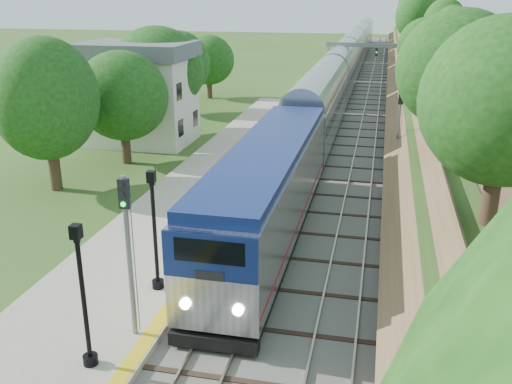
% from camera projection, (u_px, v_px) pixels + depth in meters
% --- Properties ---
extents(trackbed, '(9.50, 170.00, 0.28)m').
position_uv_depth(trackbed, '(358.00, 90.00, 71.25)').
color(trackbed, '#4C4944').
rests_on(trackbed, ground).
extents(platform, '(6.40, 68.00, 0.38)m').
position_uv_depth(platform, '(189.00, 208.00, 32.20)').
color(platform, gray).
rests_on(platform, ground).
extents(yellow_stripe, '(0.55, 68.00, 0.01)m').
position_uv_depth(yellow_stripe, '(238.00, 209.00, 31.56)').
color(yellow_stripe, gold).
rests_on(yellow_stripe, platform).
extents(embankment, '(10.64, 170.00, 11.70)m').
position_uv_depth(embankment, '(429.00, 77.00, 68.91)').
color(embankment, brown).
rests_on(embankment, ground).
extents(station_building, '(8.60, 6.60, 8.00)m').
position_uv_depth(station_building, '(140.00, 92.00, 45.58)').
color(station_building, silver).
rests_on(station_building, ground).
extents(signal_gantry, '(8.40, 0.38, 6.20)m').
position_uv_depth(signal_gantry, '(363.00, 55.00, 64.96)').
color(signal_gantry, slate).
rests_on(signal_gantry, ground).
extents(trees_behind_platform, '(7.82, 53.32, 7.21)m').
position_uv_depth(trees_behind_platform, '(121.00, 111.00, 36.27)').
color(trees_behind_platform, '#332316').
rests_on(trees_behind_platform, ground).
extents(train, '(3.23, 129.23, 4.75)m').
position_uv_depth(train, '(347.00, 64.00, 77.02)').
color(train, black).
rests_on(train, trackbed).
extents(lamppost_mid, '(0.48, 0.48, 4.88)m').
position_uv_depth(lamppost_mid, '(84.00, 305.00, 17.72)').
color(lamppost_mid, black).
rests_on(lamppost_mid, platform).
extents(lamppost_far, '(0.49, 0.49, 4.97)m').
position_uv_depth(lamppost_far, '(155.00, 238.00, 22.44)').
color(lamppost_far, black).
rests_on(lamppost_far, platform).
extents(signal_platform, '(0.34, 0.27, 5.83)m').
position_uv_depth(signal_platform, '(128.00, 240.00, 18.91)').
color(signal_platform, slate).
rests_on(signal_platform, platform).
extents(signal_farside, '(0.31, 0.25, 5.64)m').
position_uv_depth(signal_farside, '(399.00, 122.00, 37.66)').
color(signal_farside, slate).
rests_on(signal_farside, ground).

